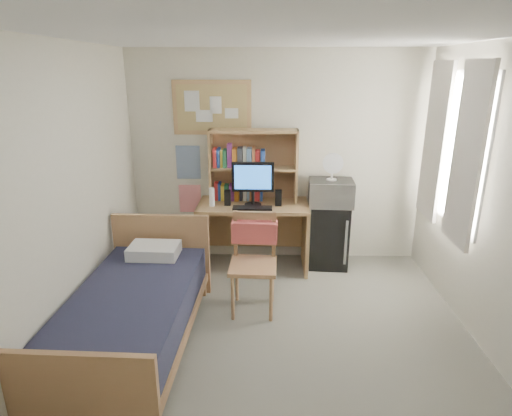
{
  "coord_description": "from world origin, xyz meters",
  "views": [
    {
      "loc": [
        -0.12,
        -3.12,
        2.37
      ],
      "look_at": [
        -0.23,
        1.2,
        0.95
      ],
      "focal_mm": 30.0,
      "sensor_mm": 36.0,
      "label": 1
    }
  ],
  "objects_px": {
    "bulletin_board": "(212,108)",
    "desk_chair": "(253,265)",
    "speaker_left": "(228,198)",
    "microwave": "(331,192)",
    "monitor": "(253,184)",
    "desk_fan": "(332,168)",
    "mini_fridge": "(328,235)",
    "speaker_right": "(278,198)",
    "bed": "(133,320)",
    "desk": "(253,236)"
  },
  "relations": [
    {
      "from": "bulletin_board",
      "to": "desk_chair",
      "type": "height_order",
      "value": "bulletin_board"
    },
    {
      "from": "speaker_left",
      "to": "microwave",
      "type": "height_order",
      "value": "microwave"
    },
    {
      "from": "monitor",
      "to": "speaker_left",
      "type": "height_order",
      "value": "monitor"
    },
    {
      "from": "monitor",
      "to": "desk_fan",
      "type": "relative_size",
      "value": 1.75
    },
    {
      "from": "desk_chair",
      "to": "mini_fridge",
      "type": "relative_size",
      "value": 1.27
    },
    {
      "from": "mini_fridge",
      "to": "microwave",
      "type": "bearing_deg",
      "value": -90.0
    },
    {
      "from": "speaker_right",
      "to": "microwave",
      "type": "height_order",
      "value": "microwave"
    },
    {
      "from": "desk_chair",
      "to": "microwave",
      "type": "height_order",
      "value": "microwave"
    },
    {
      "from": "microwave",
      "to": "desk_chair",
      "type": "bearing_deg",
      "value": -125.93
    },
    {
      "from": "microwave",
      "to": "desk_fan",
      "type": "height_order",
      "value": "desk_fan"
    },
    {
      "from": "desk_chair",
      "to": "microwave",
      "type": "distance_m",
      "value": 1.48
    },
    {
      "from": "bulletin_board",
      "to": "bed",
      "type": "distance_m",
      "value": 2.64
    },
    {
      "from": "desk",
      "to": "speaker_left",
      "type": "relative_size",
      "value": 7.35
    },
    {
      "from": "desk_chair",
      "to": "bed",
      "type": "height_order",
      "value": "desk_chair"
    },
    {
      "from": "desk_chair",
      "to": "speaker_right",
      "type": "height_order",
      "value": "desk_chair"
    },
    {
      "from": "bulletin_board",
      "to": "monitor",
      "type": "bearing_deg",
      "value": -38.23
    },
    {
      "from": "bulletin_board",
      "to": "speaker_right",
      "type": "xyz_separation_m",
      "value": [
        0.8,
        -0.4,
        -1.0
      ]
    },
    {
      "from": "desk_chair",
      "to": "speaker_right",
      "type": "relative_size",
      "value": 5.42
    },
    {
      "from": "desk",
      "to": "speaker_right",
      "type": "relative_size",
      "value": 7.05
    },
    {
      "from": "bulletin_board",
      "to": "desk_chair",
      "type": "relative_size",
      "value": 0.93
    },
    {
      "from": "speaker_left",
      "to": "desk_fan",
      "type": "bearing_deg",
      "value": 6.36
    },
    {
      "from": "speaker_left",
      "to": "speaker_right",
      "type": "xyz_separation_m",
      "value": [
        0.6,
        -0.0,
        0.0
      ]
    },
    {
      "from": "desk",
      "to": "monitor",
      "type": "bearing_deg",
      "value": -90.0
    },
    {
      "from": "desk_fan",
      "to": "bulletin_board",
      "type": "bearing_deg",
      "value": 173.12
    },
    {
      "from": "desk",
      "to": "speaker_right",
      "type": "bearing_deg",
      "value": -11.31
    },
    {
      "from": "mini_fridge",
      "to": "speaker_left",
      "type": "xyz_separation_m",
      "value": [
        -1.23,
        -0.15,
        0.51
      ]
    },
    {
      "from": "desk_chair",
      "to": "bed",
      "type": "relative_size",
      "value": 0.51
    },
    {
      "from": "bed",
      "to": "speaker_right",
      "type": "height_order",
      "value": "speaker_right"
    },
    {
      "from": "mini_fridge",
      "to": "microwave",
      "type": "height_order",
      "value": "microwave"
    },
    {
      "from": "bulletin_board",
      "to": "microwave",
      "type": "bearing_deg",
      "value": -10.45
    },
    {
      "from": "bed",
      "to": "speaker_right",
      "type": "relative_size",
      "value": 10.65
    },
    {
      "from": "desk_chair",
      "to": "speaker_left",
      "type": "relative_size",
      "value": 5.64
    },
    {
      "from": "bulletin_board",
      "to": "mini_fridge",
      "type": "relative_size",
      "value": 1.17
    },
    {
      "from": "monitor",
      "to": "speaker_left",
      "type": "bearing_deg",
      "value": -180.0
    },
    {
      "from": "mini_fridge",
      "to": "desk_fan",
      "type": "xyz_separation_m",
      "value": [
        -0.0,
        -0.02,
        0.85
      ]
    },
    {
      "from": "bulletin_board",
      "to": "desk",
      "type": "distance_m",
      "value": 1.62
    },
    {
      "from": "desk",
      "to": "bulletin_board",
      "type": "bearing_deg",
      "value": 146.76
    },
    {
      "from": "bulletin_board",
      "to": "speaker_right",
      "type": "bearing_deg",
      "value": -26.34
    },
    {
      "from": "desk_chair",
      "to": "bed",
      "type": "distance_m",
      "value": 1.24
    },
    {
      "from": "desk_chair",
      "to": "bed",
      "type": "xyz_separation_m",
      "value": [
        -1.03,
        -0.64,
        -0.23
      ]
    },
    {
      "from": "bed",
      "to": "speaker_left",
      "type": "relative_size",
      "value": 11.1
    },
    {
      "from": "speaker_left",
      "to": "bed",
      "type": "bearing_deg",
      "value": -113.06
    },
    {
      "from": "bed",
      "to": "speaker_right",
      "type": "bearing_deg",
      "value": 52.64
    },
    {
      "from": "mini_fridge",
      "to": "bed",
      "type": "xyz_separation_m",
      "value": [
        -1.93,
        -1.75,
        -0.13
      ]
    },
    {
      "from": "monitor",
      "to": "microwave",
      "type": "relative_size",
      "value": 1.0
    },
    {
      "from": "bed",
      "to": "desk_fan",
      "type": "bearing_deg",
      "value": 43.61
    },
    {
      "from": "bulletin_board",
      "to": "desk",
      "type": "height_order",
      "value": "bulletin_board"
    },
    {
      "from": "desk",
      "to": "monitor",
      "type": "height_order",
      "value": "monitor"
    },
    {
      "from": "speaker_left",
      "to": "desk_chair",
      "type": "bearing_deg",
      "value": -70.46
    },
    {
      "from": "desk_chair",
      "to": "speaker_left",
      "type": "xyz_separation_m",
      "value": [
        -0.33,
        0.96,
        0.41
      ]
    }
  ]
}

